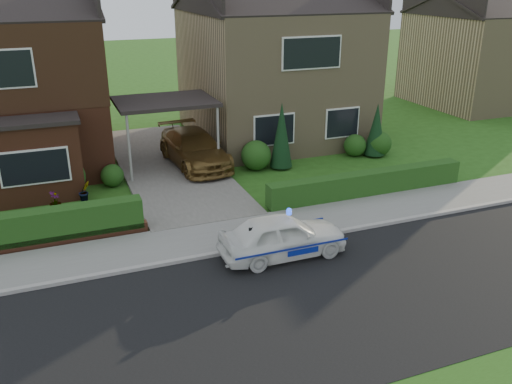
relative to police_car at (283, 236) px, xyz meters
name	(u,v)px	position (x,y,z in m)	size (l,w,h in m)	color
ground	(275,311)	(-1.24, -2.40, -0.60)	(120.00, 120.00, 0.00)	#245015
road	(275,311)	(-1.24, -2.40, -0.60)	(60.00, 6.00, 0.02)	black
kerb	(232,251)	(-1.24, 0.65, -0.54)	(60.00, 0.16, 0.12)	#9E9993
sidewalk	(221,236)	(-1.24, 1.70, -0.55)	(60.00, 2.00, 0.10)	slate
driveway	(169,166)	(-1.24, 8.60, -0.54)	(3.80, 12.00, 0.12)	#666059
house_left	(1,70)	(-7.03, 11.50, 3.21)	(7.50, 9.53, 7.25)	brown
house_right	(272,58)	(4.56, 11.59, 3.06)	(7.50, 8.06, 7.25)	tan
carport_link	(165,103)	(-1.24, 8.55, 2.05)	(3.80, 3.00, 2.77)	black
dwarf_wall	(9,248)	(-7.04, 2.90, -0.42)	(7.70, 0.25, 0.36)	brown
hedge_left	(11,251)	(-7.04, 3.05, -0.60)	(7.50, 0.55, 0.90)	#183C13
hedge_right	(366,196)	(4.56, 2.95, -0.60)	(7.50, 0.55, 0.80)	#183C13
shrub_left_mid	(66,177)	(-5.24, 6.90, 0.06)	(1.32, 1.32, 1.32)	#183C13
shrub_left_near	(112,175)	(-3.64, 7.20, -0.18)	(0.84, 0.84, 0.84)	#183C13
shrub_right_near	(256,155)	(1.96, 7.00, 0.00)	(1.20, 1.20, 1.20)	#183C13
shrub_right_mid	(355,145)	(6.56, 7.10, -0.12)	(0.96, 0.96, 0.96)	#183C13
shrub_right_far	(379,143)	(7.56, 6.80, -0.06)	(1.08, 1.08, 1.08)	#183C13
conifer_a	(281,137)	(2.96, 6.80, 0.70)	(0.90, 0.90, 2.60)	black
conifer_b	(376,131)	(7.36, 6.80, 0.50)	(0.90, 0.90, 2.20)	black
neighbour_right	(479,60)	(18.76, 13.60, 2.00)	(6.50, 7.00, 5.20)	tan
police_car	(283,236)	(0.00, 0.00, 0.00)	(3.25, 3.54, 1.37)	white
driveway_car	(194,148)	(-0.24, 8.19, 0.20)	(1.91, 4.69, 1.36)	brown
potted_plant_a	(9,229)	(-7.05, 3.82, -0.24)	(0.38, 0.26, 0.72)	gray
potted_plant_b	(85,192)	(-4.73, 6.01, -0.24)	(0.40, 0.33, 0.73)	gray
potted_plant_c	(55,202)	(-5.71, 5.46, -0.26)	(0.39, 0.39, 0.70)	gray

